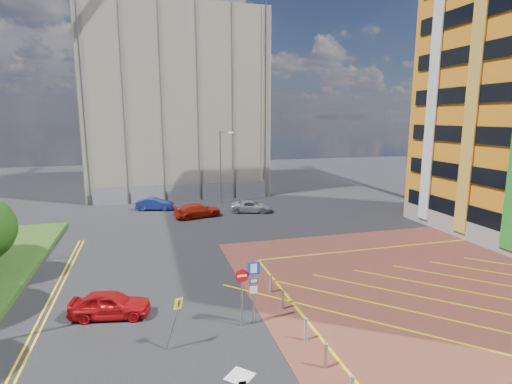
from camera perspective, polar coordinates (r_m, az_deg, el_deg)
name	(u,v)px	position (r m, az deg, el deg)	size (l,w,h in m)	color
ground	(249,336)	(18.73, -1.07, -19.91)	(140.00, 140.00, 0.00)	black
forecourt	(502,298)	(25.65, 31.74, -12.78)	(26.00, 26.00, 0.02)	brown
lamp_back	(221,164)	(44.66, -4.98, 3.98)	(1.53, 0.16, 8.00)	#9EA0A8
sign_cluster	(249,285)	(18.75, -0.97, -13.15)	(1.17, 0.12, 3.20)	#9EA0A8
warning_sign	(175,317)	(17.53, -11.45, -17.07)	(0.79, 0.42, 2.25)	#9EA0A8
bollard_row	(312,339)	(17.79, 8.02, -20.05)	(0.14, 11.14, 0.90)	#9EA0A8
construction_building	(174,106)	(55.79, -11.63, 11.97)	(21.20, 19.20, 22.00)	#AAA18B
construction_fence	(192,192)	(46.68, -9.09, 0.01)	(21.60, 0.06, 2.00)	gray
car_red_left	(110,304)	(21.17, -20.12, -14.83)	(1.51, 3.76, 1.28)	red
car_blue_back	(155,204)	(42.76, -14.22, -1.68)	(1.32, 3.80, 1.25)	navy
car_red_back	(198,210)	(38.88, -8.33, -2.63)	(1.85, 4.54, 1.32)	red
car_silver_back	(251,206)	(40.57, -0.69, -2.07)	(1.93, 4.18, 1.16)	silver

